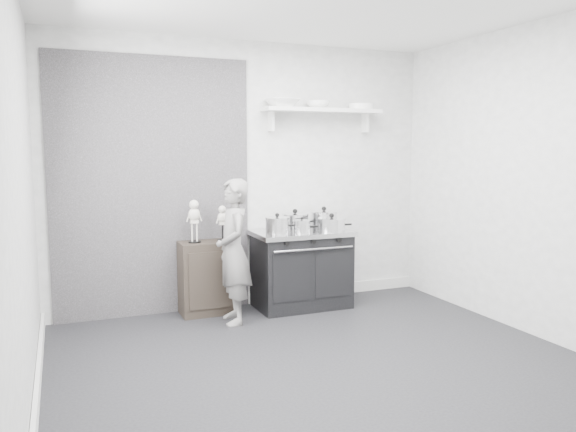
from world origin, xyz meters
name	(u,v)px	position (x,y,z in m)	size (l,w,h in m)	color
ground	(321,363)	(0.00, 0.00, 0.00)	(4.00, 4.00, 0.00)	black
room_shell	(304,147)	(-0.09, 0.15, 1.64)	(4.02, 3.62, 2.71)	#A5A5A3
wall_shelf	(322,111)	(0.80, 1.68, 2.01)	(1.30, 0.26, 0.24)	silver
stove	(302,269)	(0.48, 1.48, 0.40)	(0.99, 0.62, 0.79)	black
side_cabinet	(208,278)	(-0.47, 1.61, 0.36)	(0.55, 0.32, 0.72)	black
child	(233,251)	(-0.32, 1.23, 0.67)	(0.49, 0.32, 1.35)	slate
pot_front_left	(277,225)	(0.18, 1.38, 0.87)	(0.32, 0.24, 0.21)	silver
pot_back_left	(295,221)	(0.45, 1.59, 0.88)	(0.37, 0.28, 0.21)	silver
pot_back_right	(324,219)	(0.77, 1.56, 0.88)	(0.37, 0.28, 0.23)	silver
pot_front_right	(332,225)	(0.74, 1.33, 0.86)	(0.37, 0.28, 0.18)	silver
pot_front_center	(302,226)	(0.42, 1.33, 0.86)	(0.26, 0.17, 0.16)	silver
skeleton_full	(194,218)	(-0.60, 1.61, 0.96)	(0.13, 0.09, 0.48)	beige
skeleton_torso	(222,221)	(-0.32, 1.61, 0.92)	(0.11, 0.07, 0.40)	beige
bowl_large	(282,103)	(0.34, 1.67, 2.08)	(0.34, 0.34, 0.08)	white
bowl_small	(318,105)	(0.74, 1.67, 2.08)	(0.24, 0.24, 0.07)	white
plate_stack	(361,107)	(1.26, 1.67, 2.07)	(0.27, 0.27, 0.06)	white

